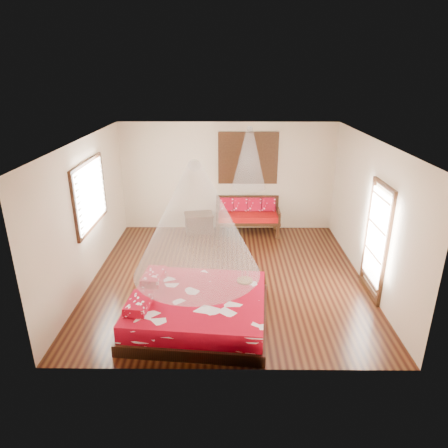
# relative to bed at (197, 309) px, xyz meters

# --- Properties ---
(room) EXTENTS (5.54, 5.54, 2.84)m
(room) POSITION_rel_bed_xyz_m (0.51, 1.60, 1.15)
(room) COLOR black
(room) RESTS_ON ground
(bed) EXTENTS (2.46, 2.26, 0.65)m
(bed) POSITION_rel_bed_xyz_m (0.00, 0.00, 0.00)
(bed) COLOR black
(bed) RESTS_ON floor
(daybed) EXTENTS (1.63, 0.72, 0.94)m
(daybed) POSITION_rel_bed_xyz_m (1.02, 3.97, 0.27)
(daybed) COLOR black
(daybed) RESTS_ON floor
(storage_chest) EXTENTS (0.81, 0.66, 0.50)m
(storage_chest) POSITION_rel_bed_xyz_m (-0.24, 4.05, -0.00)
(storage_chest) COLOR black
(storage_chest) RESTS_ON floor
(shutter_panel) EXTENTS (1.52, 0.06, 1.32)m
(shutter_panel) POSITION_rel_bed_xyz_m (1.02, 4.31, 1.65)
(shutter_panel) COLOR black
(shutter_panel) RESTS_ON wall_back
(window_left) EXTENTS (0.10, 1.74, 1.34)m
(window_left) POSITION_rel_bed_xyz_m (-2.20, 1.80, 1.45)
(window_left) COLOR black
(window_left) RESTS_ON wall_left
(glazed_door) EXTENTS (0.08, 1.02, 2.16)m
(glazed_door) POSITION_rel_bed_xyz_m (3.23, 1.00, 0.82)
(glazed_door) COLOR black
(glazed_door) RESTS_ON floor
(wine_tray) EXTENTS (0.28, 0.28, 0.22)m
(wine_tray) POSITION_rel_bed_xyz_m (0.82, 0.50, 0.31)
(wine_tray) COLOR brown
(wine_tray) RESTS_ON bed
(mosquito_net_main) EXTENTS (2.02, 2.02, 1.80)m
(mosquito_net_main) POSITION_rel_bed_xyz_m (0.02, -0.00, 1.60)
(mosquito_net_main) COLOR white
(mosquito_net_main) RESTS_ON ceiling
(mosquito_net_daybed) EXTENTS (0.85, 0.85, 1.50)m
(mosquito_net_daybed) POSITION_rel_bed_xyz_m (1.02, 3.85, 1.75)
(mosquito_net_daybed) COLOR white
(mosquito_net_daybed) RESTS_ON ceiling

